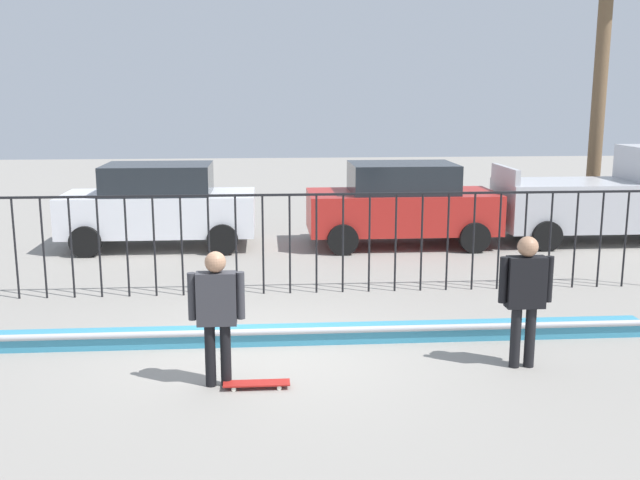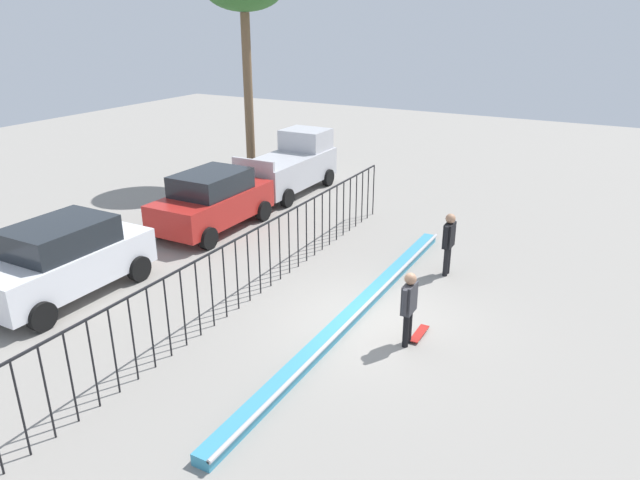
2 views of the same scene
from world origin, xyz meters
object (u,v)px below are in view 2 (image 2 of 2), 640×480
Objects in this scene: parked_car_white at (64,259)px; pickup_truck at (290,165)px; skateboarder at (409,302)px; camera_operator at (449,239)px; parked_car_red at (212,200)px; skateboard at (419,333)px.

pickup_truck reaches higher than parked_car_white.
camera_operator reaches higher than skateboarder.
parked_car_red is (5.53, -0.20, 0.00)m from parked_car_white.
skateboarder is at bearing -135.14° from pickup_truck.
pickup_truck reaches higher than skateboarder.
camera_operator is (3.41, 0.45, 0.97)m from skateboard.
skateboarder is 2.08× the size of skateboard.
camera_operator is at bearing -84.81° from parked_car_red.
skateboard is at bearing -78.92° from parked_car_white.
parked_car_red reaches higher than camera_operator.
parked_car_red is (-0.15, 7.72, -0.06)m from camera_operator.
pickup_truck reaches higher than skateboard.
skateboarder is 0.35× the size of pickup_truck.
parked_car_red is (3.27, 8.17, 0.91)m from skateboard.
parked_car_white is at bearing -177.95° from parked_car_red.
pickup_truck is at bearing -4.80° from parked_car_white.
skateboarder is 3.89m from camera_operator.
pickup_truck reaches higher than parked_car_red.
camera_operator is at bearing 31.72° from skateboarder.
parked_car_red is at bearing -84.21° from camera_operator.
camera_operator reaches higher than skateboard.
camera_operator is at bearing -119.89° from pickup_truck.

